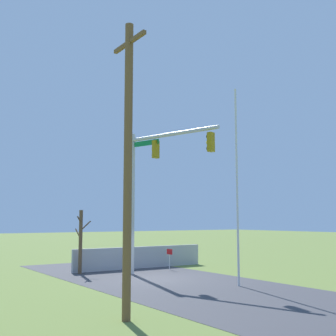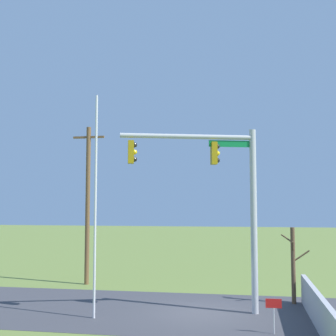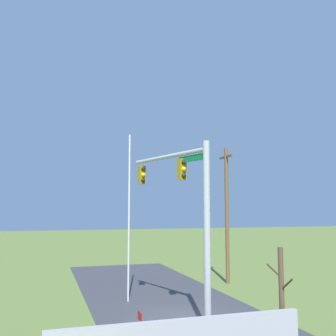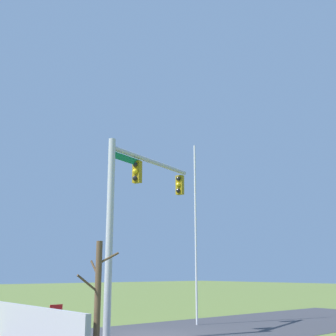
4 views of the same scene
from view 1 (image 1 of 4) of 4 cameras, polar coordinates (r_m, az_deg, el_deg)
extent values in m
plane|color=olive|center=(22.46, -1.68, -14.43)|extent=(160.00, 160.00, 0.00)
cube|color=#3D3D42|center=(19.25, 5.00, -15.67)|extent=(28.00, 8.00, 0.01)
cube|color=#B7B5AD|center=(25.19, -6.01, -13.56)|extent=(6.00, 6.00, 0.01)
cube|color=#A8A8AD|center=(27.14, -3.65, -11.71)|extent=(0.20, 8.86, 1.31)
cylinder|color=#B2B5BA|center=(24.16, -4.76, -4.62)|extent=(0.28, 0.28, 7.79)
cylinder|color=#B2B5BA|center=(22.72, 0.58, 4.51)|extent=(5.51, 1.87, 0.20)
cube|color=#0F7238|center=(23.82, -2.89, 3.31)|extent=(1.73, 0.56, 0.28)
cube|color=#937A0F|center=(23.31, -1.63, 2.48)|extent=(0.34, 0.41, 0.96)
sphere|color=black|center=(23.45, -1.91, 3.16)|extent=(0.22, 0.22, 0.22)
sphere|color=yellow|center=(23.40, -1.91, 2.44)|extent=(0.22, 0.22, 0.22)
sphere|color=black|center=(23.36, -1.92, 1.71)|extent=(0.22, 0.22, 0.22)
cube|color=#937A0F|center=(21.23, 5.69, 3.43)|extent=(0.34, 0.41, 0.96)
sphere|color=black|center=(21.36, 5.34, 4.18)|extent=(0.22, 0.22, 0.22)
sphere|color=yellow|center=(21.31, 5.35, 3.39)|extent=(0.22, 0.22, 0.22)
sphere|color=black|center=(21.26, 5.36, 2.59)|extent=(0.22, 0.22, 0.22)
cylinder|color=silver|center=(20.16, 9.10, -2.23)|extent=(0.10, 0.10, 9.12)
cylinder|color=brown|center=(13.27, -5.33, 0.17)|extent=(0.26, 0.26, 9.16)
cube|color=brown|center=(14.31, -5.14, 16.19)|extent=(1.90, 0.12, 0.12)
cylinder|color=brown|center=(24.78, -11.49, -9.52)|extent=(0.20, 0.20, 3.50)
cylinder|color=brown|center=(25.10, -11.79, -8.49)|extent=(0.78, 0.07, 0.57)
cylinder|color=brown|center=(24.46, -11.63, -6.71)|extent=(0.54, 0.47, 0.39)
cylinder|color=brown|center=(24.84, -10.82, -7.49)|extent=(0.12, 0.61, 0.55)
cylinder|color=silver|center=(26.34, 0.20, -12.33)|extent=(0.04, 0.04, 0.90)
cube|color=red|center=(26.29, 0.20, -11.00)|extent=(0.56, 0.02, 0.32)
camera|label=2|loc=(37.75, 22.34, -4.01)|focal=48.09mm
camera|label=3|loc=(40.41, -7.34, -4.00)|focal=41.93mm
camera|label=4|loc=(30.46, -39.77, -6.06)|focal=47.39mm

